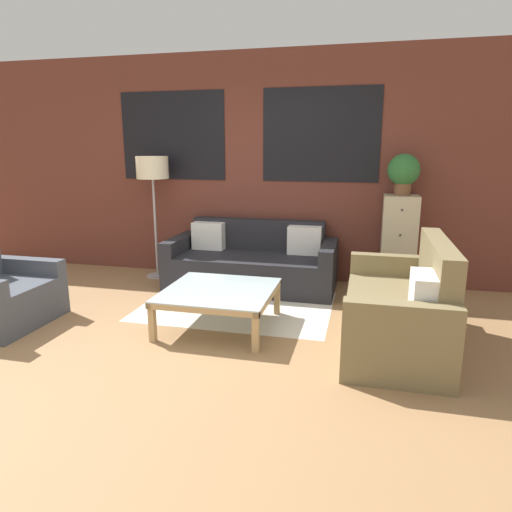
{
  "coord_description": "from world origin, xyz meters",
  "views": [
    {
      "loc": [
        1.53,
        -3.25,
        1.65
      ],
      "look_at": [
        0.43,
        1.26,
        0.55
      ],
      "focal_mm": 32.0,
      "sensor_mm": 36.0,
      "label": 1
    }
  ],
  "objects": [
    {
      "name": "potted_plant",
      "position": [
        1.91,
        2.17,
        1.39
      ],
      "size": [
        0.36,
        0.36,
        0.46
      ],
      "color": "brown",
      "rests_on": "drawer_cabinet"
    },
    {
      "name": "settee_vintage",
      "position": [
        1.86,
        0.58,
        0.31
      ],
      "size": [
        0.8,
        1.62,
        0.92
      ],
      "color": "olive",
      "rests_on": "ground_plane"
    },
    {
      "name": "ground_plane",
      "position": [
        0.0,
        0.0,
        0.0
      ],
      "size": [
        16.0,
        16.0,
        0.0
      ],
      "primitive_type": "plane",
      "color": "#9E754C"
    },
    {
      "name": "rug",
      "position": [
        0.24,
        1.21,
        0.0
      ],
      "size": [
        2.0,
        1.42,
        0.0
      ],
      "color": "silver",
      "rests_on": "ground_plane"
    },
    {
      "name": "coffee_table",
      "position": [
        0.24,
        0.61,
        0.32
      ],
      "size": [
        1.0,
        1.0,
        0.37
      ],
      "color": "silver",
      "rests_on": "ground_plane"
    },
    {
      "name": "drawer_cabinet",
      "position": [
        1.91,
        2.17,
        0.56
      ],
      "size": [
        0.39,
        0.39,
        1.13
      ],
      "color": "#C6B793",
      "rests_on": "ground_plane"
    },
    {
      "name": "couch_dark",
      "position": [
        0.22,
        1.95,
        0.28
      ],
      "size": [
        2.0,
        0.88,
        0.78
      ],
      "color": "#232328",
      "rests_on": "ground_plane"
    },
    {
      "name": "wall_back_brick",
      "position": [
        0.0,
        2.44,
        1.41
      ],
      "size": [
        8.4,
        0.09,
        2.8
      ],
      "color": "brown",
      "rests_on": "ground_plane"
    },
    {
      "name": "floor_lamp",
      "position": [
        -1.1,
        2.07,
        1.35
      ],
      "size": [
        0.4,
        0.4,
        1.55
      ],
      "color": "#B2B2B7",
      "rests_on": "ground_plane"
    }
  ]
}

